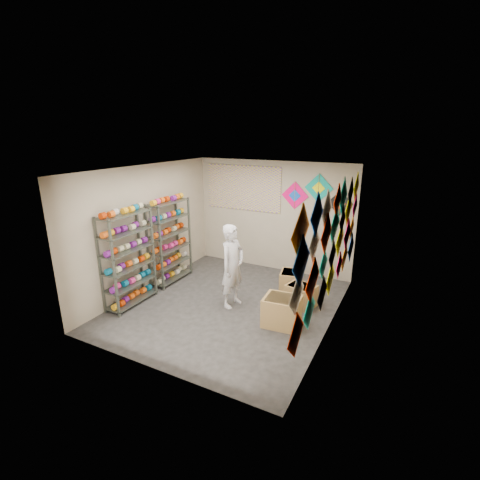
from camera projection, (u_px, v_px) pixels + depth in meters
The scene contains 12 objects.
ground at pixel (229, 304), 7.04m from camera, with size 4.50×4.50×0.00m, color #292724.
room_walls at pixel (228, 226), 6.55m from camera, with size 4.50×4.50×4.50m.
shelf_rack_front at pixel (128, 260), 6.81m from camera, with size 0.40×1.10×1.90m, color #4C5147.
shelf_rack_back at pixel (170, 242), 7.91m from camera, with size 0.40×1.10×1.90m, color #4C5147.
string_spools at pixel (150, 246), 7.33m from camera, with size 0.12×2.36×0.12m.
kite_wall_display at pixel (333, 241), 5.68m from camera, with size 0.06×4.35×2.04m.
back_wall_kites at pixel (315, 195), 7.90m from camera, with size 1.67×0.02×0.92m.
poster at pixel (243, 188), 8.68m from camera, with size 2.00×0.01×1.10m, color #7C4CA6.
shopkeeper at pixel (233, 266), 6.78m from camera, with size 0.50×0.67×1.67m, color beige.
carton_a at pixel (282, 311), 6.23m from camera, with size 0.64×0.53×0.53m, color #9D7C44.
carton_b at pixel (301, 295), 6.93m from camera, with size 0.54×0.44×0.44m, color #9D7C44.
carton_c at pixel (291, 282), 7.56m from camera, with size 0.47×0.52×0.45m, color #9D7C44.
Camera 1 is at (3.09, -5.52, 3.35)m, focal length 26.00 mm.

